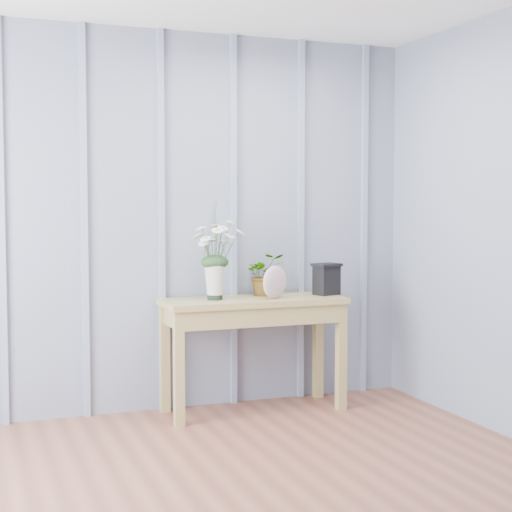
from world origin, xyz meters
name	(u,v)px	position (x,y,z in m)	size (l,w,h in m)	color
room_shell	(175,75)	(0.00, 0.92, 1.99)	(4.00, 4.50, 2.50)	gray
sideboard	(253,315)	(0.80, 1.99, 0.64)	(1.20, 0.45, 0.75)	#9A864A
daisy_vase	(215,239)	(0.54, 2.00, 1.14)	(0.44, 0.34, 0.63)	black
spider_plant	(265,274)	(0.93, 2.12, 0.89)	(0.26, 0.22, 0.28)	#1A391A
felt_disc_vessel	(275,282)	(0.92, 1.91, 0.86)	(0.22, 0.06, 0.22)	#9A5A7C
carved_box	(327,279)	(1.33, 1.99, 0.86)	(0.21, 0.18, 0.21)	black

